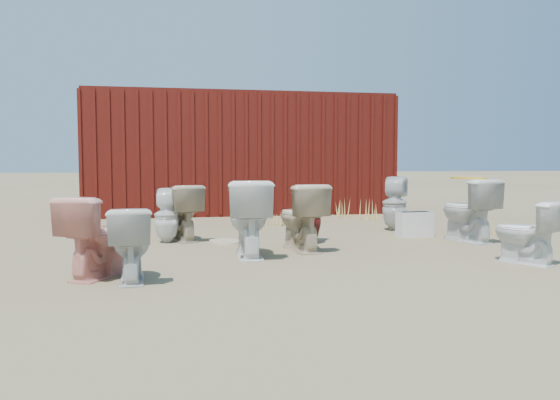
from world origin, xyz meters
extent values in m
plane|color=brown|center=(0.00, 0.00, 0.00)|extent=(100.00, 100.00, 0.00)
cube|color=#430E0B|center=(0.00, 5.20, 1.20)|extent=(6.00, 2.40, 2.40)
imported|color=silver|center=(-1.71, -1.45, 0.33)|extent=(0.40, 0.66, 0.65)
imported|color=#FAA190|center=(-2.02, -1.20, 0.37)|extent=(0.71, 0.84, 0.74)
imported|color=white|center=(-0.54, -0.41, 0.42)|extent=(0.51, 0.85, 0.85)
imported|color=#53120E|center=(0.33, 0.42, 0.37)|extent=(0.44, 0.44, 0.74)
imported|color=white|center=(2.18, -1.35, 0.32)|extent=(0.62, 0.73, 0.65)
imported|color=white|center=(-1.44, 0.85, 0.35)|extent=(0.35, 0.36, 0.70)
imported|color=#C2AF8E|center=(-1.25, 1.00, 0.37)|extent=(0.61, 0.82, 0.74)
imported|color=beige|center=(0.11, -0.11, 0.39)|extent=(0.57, 0.84, 0.79)
imported|color=silver|center=(2.41, 0.19, 0.41)|extent=(0.62, 0.89, 0.82)
imported|color=silver|center=(1.94, 1.49, 0.41)|extent=(0.51, 0.51, 0.82)
ellipsoid|color=gold|center=(2.41, 0.19, 0.84)|extent=(0.42, 0.52, 0.02)
cube|color=silver|center=(1.94, 0.76, 0.17)|extent=(0.52, 0.25, 0.35)
ellipsoid|color=beige|center=(-0.70, 0.72, 0.01)|extent=(0.55, 0.61, 0.02)
ellipsoid|color=beige|center=(-2.15, 2.03, 0.01)|extent=(0.58, 0.59, 0.02)
cone|color=tan|center=(-2.02, 2.79, 0.13)|extent=(0.36, 0.36, 0.26)
cone|color=tan|center=(0.28, 2.40, 0.13)|extent=(0.32, 0.32, 0.26)
cone|color=tan|center=(2.01, 2.91, 0.18)|extent=(0.36, 0.36, 0.35)
cone|color=tan|center=(-1.19, 3.37, 0.12)|extent=(0.30, 0.30, 0.24)
cone|color=tan|center=(1.79, 3.50, 0.17)|extent=(0.34, 0.34, 0.34)
cone|color=tan|center=(3.18, 0.63, 0.12)|extent=(0.28, 0.28, 0.25)
camera|label=1|loc=(-1.32, -6.30, 1.04)|focal=35.00mm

